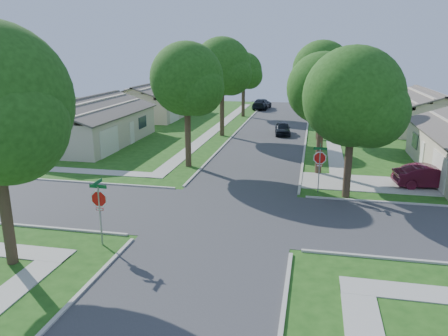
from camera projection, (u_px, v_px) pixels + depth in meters
ground at (227, 214)px, 22.95m from camera, size 100.00×100.00×0.00m
road_ns at (227, 214)px, 22.94m from camera, size 7.00×100.00×0.02m
sidewalk_ne at (331, 130)px, 46.29m from camera, size 1.20×40.00×0.04m
sidewalk_nw at (219, 126)px, 48.68m from camera, size 1.20×40.00×0.04m
driveway at (368, 184)px, 28.09m from camera, size 8.80×3.60×0.05m
stop_sign_sw at (99, 202)px, 18.89m from camera, size 1.05×0.80×2.98m
stop_sign_ne at (320, 160)px, 25.92m from camera, size 1.05×0.80×2.98m
tree_e_near at (323, 92)px, 29.02m from camera, size 4.97×4.80×8.28m
tree_e_mid at (322, 73)px, 40.19m from camera, size 5.59×5.40×9.21m
tree_e_far at (321, 69)px, 52.53m from camera, size 5.17×5.00×8.72m
tree_w_near at (187, 82)px, 30.73m from camera, size 5.38×5.20×8.97m
tree_w_mid at (223, 69)px, 41.96m from camera, size 5.80×5.60×9.56m
tree_w_far at (244, 73)px, 54.50m from camera, size 4.76×4.60×8.04m
tree_ne_corner at (354, 101)px, 24.19m from camera, size 5.80×5.60×8.66m
house_ne_far at (426, 115)px, 46.79m from camera, size 8.42×13.60×4.23m
house_nw_near at (88, 127)px, 39.83m from camera, size 8.42×13.60×4.23m
house_nw_far at (154, 104)px, 55.88m from camera, size 8.42×13.60×4.23m
car_driveway at (429, 176)px, 27.26m from camera, size 4.47×2.11×1.41m
car_curb_east at (283, 128)px, 43.95m from camera, size 1.89×3.86×1.27m
car_curb_west at (262, 104)px, 62.46m from camera, size 2.56×5.25×1.47m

